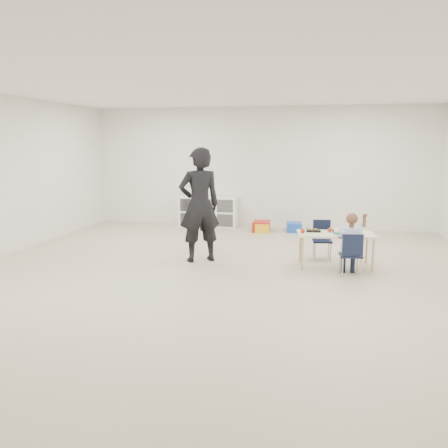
% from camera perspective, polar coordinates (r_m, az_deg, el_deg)
% --- Properties ---
extents(room, '(9.00, 9.02, 2.80)m').
position_cam_1_polar(room, '(6.78, -0.79, 4.98)').
color(room, '#BBAF8F').
rests_on(room, ground).
extents(table, '(1.26, 0.74, 0.55)m').
position_cam_1_polar(table, '(7.78, 13.24, -3.04)').
color(table, beige).
rests_on(table, ground).
extents(chair_near, '(0.35, 0.34, 0.66)m').
position_cam_1_polar(chair_near, '(7.29, 14.98, -3.55)').
color(chair_near, black).
rests_on(chair_near, ground).
extents(chair_far, '(0.35, 0.34, 0.66)m').
position_cam_1_polar(chair_far, '(8.25, 11.73, -1.90)').
color(chair_far, black).
rests_on(chair_far, ground).
extents(child, '(0.49, 0.49, 1.04)m').
position_cam_1_polar(child, '(7.25, 15.04, -2.09)').
color(child, '#BCDFFF').
rests_on(child, chair_near).
extents(lunch_tray_near, '(0.24, 0.18, 0.03)m').
position_cam_1_polar(lunch_tray_near, '(7.80, 13.75, -0.89)').
color(lunch_tray_near, black).
rests_on(lunch_tray_near, table).
extents(lunch_tray_far, '(0.24, 0.18, 0.03)m').
position_cam_1_polar(lunch_tray_far, '(7.78, 10.71, -0.79)').
color(lunch_tray_far, black).
rests_on(lunch_tray_far, table).
extents(milk_carton, '(0.08, 0.08, 0.10)m').
position_cam_1_polar(milk_carton, '(7.59, 13.39, -0.89)').
color(milk_carton, white).
rests_on(milk_carton, table).
extents(bread_roll, '(0.09, 0.09, 0.07)m').
position_cam_1_polar(bread_roll, '(7.63, 15.38, -1.03)').
color(bread_roll, tan).
rests_on(bread_roll, table).
extents(apple_near, '(0.07, 0.07, 0.07)m').
position_cam_1_polar(apple_near, '(7.79, 12.62, -0.70)').
color(apple_near, '#9C240E').
rests_on(apple_near, table).
extents(apple_far, '(0.07, 0.07, 0.07)m').
position_cam_1_polar(apple_far, '(7.61, 9.45, -0.83)').
color(apple_far, '#9C240E').
rests_on(apple_far, table).
extents(cubby_shelf, '(1.40, 0.40, 0.70)m').
position_cam_1_polar(cubby_shelf, '(11.31, -1.91, 1.50)').
color(cubby_shelf, white).
rests_on(cubby_shelf, ground).
extents(adult, '(0.83, 0.74, 1.90)m').
position_cam_1_polar(adult, '(7.85, -2.98, 2.29)').
color(adult, black).
rests_on(adult, ground).
extents(bin_red, '(0.37, 0.47, 0.23)m').
position_cam_1_polar(bin_red, '(10.70, 4.52, -0.28)').
color(bin_red, '#AD1911').
rests_on(bin_red, ground).
extents(bin_yellow, '(0.38, 0.45, 0.20)m').
position_cam_1_polar(bin_yellow, '(10.64, 4.56, -0.42)').
color(bin_yellow, yellow).
rests_on(bin_yellow, ground).
extents(bin_blue, '(0.37, 0.45, 0.20)m').
position_cam_1_polar(bin_blue, '(10.75, 8.43, -0.37)').
color(bin_blue, '#1648A9').
rests_on(bin_blue, ground).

